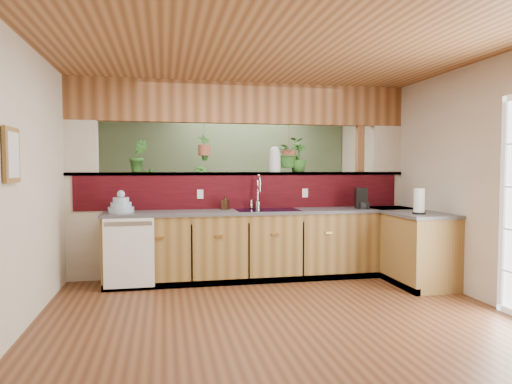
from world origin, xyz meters
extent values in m
cube|color=#56301A|center=(0.00, 0.00, 0.00)|extent=(4.60, 7.00, 0.01)
cube|color=brown|center=(0.00, 0.00, 2.60)|extent=(4.60, 7.00, 0.01)
cube|color=beige|center=(0.00, 3.50, 1.30)|extent=(4.60, 0.02, 2.60)
cube|color=beige|center=(0.00, -3.50, 1.30)|extent=(4.60, 0.02, 2.60)
cube|color=beige|center=(-2.30, 0.00, 1.30)|extent=(0.02, 7.00, 2.60)
cube|color=beige|center=(2.30, 0.00, 1.30)|extent=(0.02, 7.00, 2.60)
cube|color=beige|center=(0.00, 1.35, 0.68)|extent=(4.60, 0.15, 1.35)
cube|color=#3C070D|center=(0.00, 1.27, 1.12)|extent=(4.40, 0.02, 0.45)
cube|color=brown|center=(0.00, 1.35, 1.37)|extent=(4.60, 0.21, 0.04)
cube|color=brown|center=(0.00, 1.35, 2.33)|extent=(4.60, 0.15, 0.55)
cube|color=beige|center=(-2.10, 1.35, 1.70)|extent=(0.40, 0.15, 0.70)
cube|color=beige|center=(2.10, 1.35, 1.70)|extent=(0.40, 0.15, 0.70)
cube|color=brown|center=(1.70, 1.35, 1.30)|extent=(0.10, 0.10, 2.60)
cube|color=brown|center=(0.00, 1.35, 1.37)|extent=(4.60, 0.21, 0.04)
cube|color=brown|center=(0.00, 1.35, 2.33)|extent=(4.60, 0.15, 0.55)
cube|color=#546B49|center=(0.00, 3.48, 1.30)|extent=(4.55, 0.02, 2.55)
cube|color=brown|center=(0.25, 0.98, 0.43)|extent=(4.10, 0.60, 0.86)
cube|color=#46464B|center=(0.25, 0.98, 0.88)|extent=(4.14, 0.64, 0.04)
cube|color=brown|center=(2.00, 0.54, 0.43)|extent=(0.60, 1.48, 0.86)
cube|color=#46464B|center=(2.00, 0.54, 0.88)|extent=(0.64, 1.52, 0.04)
cube|color=brown|center=(2.00, 0.98, 0.43)|extent=(0.60, 0.60, 0.86)
cube|color=#46464B|center=(2.00, 0.98, 0.88)|extent=(0.64, 0.64, 0.04)
cube|color=black|center=(0.25, 0.71, 0.04)|extent=(4.10, 0.06, 0.08)
cube|color=black|center=(1.73, 0.54, 0.04)|extent=(0.06, 1.48, 0.08)
cube|color=white|center=(-1.48, 0.66, 0.45)|extent=(0.58, 0.02, 0.82)
cube|color=#B7B7B2|center=(-1.48, 0.65, 0.80)|extent=(0.54, 0.01, 0.05)
cube|color=black|center=(0.25, 0.98, 0.89)|extent=(0.82, 0.50, 0.03)
cube|color=black|center=(0.06, 0.98, 0.80)|extent=(0.34, 0.40, 0.16)
cube|color=black|center=(0.44, 0.98, 0.80)|extent=(0.34, 0.40, 0.16)
cube|color=brown|center=(-2.27, -0.80, 1.55)|extent=(0.03, 0.35, 0.45)
cube|color=silver|center=(-2.26, -0.80, 1.55)|extent=(0.01, 0.27, 0.37)
cylinder|color=#B7B7B2|center=(0.16, 1.18, 0.95)|extent=(0.07, 0.07, 0.10)
cylinder|color=#B7B7B2|center=(0.16, 1.18, 1.13)|extent=(0.02, 0.02, 0.27)
torus|color=#B7B7B2|center=(0.16, 1.11, 1.26)|extent=(0.20, 0.07, 0.20)
cylinder|color=#B7B7B2|center=(0.16, 1.02, 1.19)|extent=(0.02, 0.02, 0.12)
cylinder|color=#B7B7B2|center=(0.07, 1.18, 0.97)|extent=(0.03, 0.03, 0.10)
cylinder|color=#99ACC5|center=(-1.59, 1.00, 0.93)|extent=(0.31, 0.31, 0.07)
cylinder|color=#99ACC5|center=(-1.59, 1.00, 1.00)|extent=(0.25, 0.25, 0.06)
cylinder|color=#99ACC5|center=(-1.59, 1.00, 1.06)|extent=(0.19, 0.19, 0.06)
sphere|color=#99ACC5|center=(-1.59, 1.00, 1.12)|extent=(0.10, 0.10, 0.10)
imported|color=#392414|center=(-0.28, 1.14, 0.99)|extent=(0.11, 0.11, 0.18)
cube|color=black|center=(1.54, 0.94, 1.04)|extent=(0.15, 0.24, 0.28)
cube|color=black|center=(1.54, 0.86, 0.95)|extent=(0.13, 0.09, 0.09)
cylinder|color=silver|center=(1.54, 0.89, 0.98)|extent=(0.07, 0.07, 0.07)
cylinder|color=black|center=(1.90, 0.10, 0.91)|extent=(0.15, 0.15, 0.02)
cylinder|color=#B7B7B2|center=(1.90, 0.10, 1.06)|extent=(0.02, 0.02, 0.32)
cylinder|color=white|center=(1.90, 0.10, 1.06)|extent=(0.13, 0.13, 0.28)
cylinder|color=silver|center=(0.44, 1.35, 1.52)|extent=(0.16, 0.16, 0.27)
sphere|color=silver|center=(0.44, 1.35, 1.67)|extent=(0.14, 0.14, 0.14)
imported|color=#2A5E20|center=(-1.39, 1.35, 1.60)|extent=(0.26, 0.22, 0.42)
imported|color=#2A5E20|center=(0.78, 1.35, 1.60)|extent=(0.25, 0.25, 0.42)
cylinder|color=brown|center=(-0.53, 1.35, 1.90)|extent=(0.01, 0.01, 0.31)
cylinder|color=brown|center=(-0.53, 1.35, 1.68)|extent=(0.17, 0.17, 0.14)
imported|color=#2A5E20|center=(-0.53, 1.35, 1.90)|extent=(0.22, 0.18, 0.35)
cylinder|color=brown|center=(0.64, 1.35, 1.86)|extent=(0.01, 0.01, 0.38)
cylinder|color=brown|center=(0.64, 1.35, 1.61)|extent=(0.19, 0.19, 0.17)
imported|color=#2A5E20|center=(0.64, 1.35, 1.86)|extent=(0.43, 0.39, 0.41)
cube|color=black|center=(-0.80, 3.25, 0.50)|extent=(1.63, 0.88, 1.05)
imported|color=#2A5E20|center=(-1.30, 3.25, 1.23)|extent=(0.25, 0.19, 0.42)
imported|color=#2A5E20|center=(-0.44, 3.25, 1.26)|extent=(0.28, 0.28, 0.47)
imported|color=#2A5E20|center=(0.78, 2.72, 0.34)|extent=(0.64, 0.56, 0.69)
camera|label=1|loc=(-1.07, -4.80, 1.44)|focal=32.00mm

